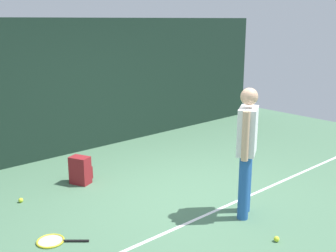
{
  "coord_description": "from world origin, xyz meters",
  "views": [
    {
      "loc": [
        -3.91,
        -3.99,
        2.52
      ],
      "look_at": [
        0.0,
        0.4,
        1.0
      ],
      "focal_mm": 44.29,
      "sensor_mm": 36.0,
      "label": 1
    }
  ],
  "objects": [
    {
      "name": "tennis_racket",
      "position": [
        -2.03,
        0.14,
        0.01
      ],
      "size": [
        0.58,
        0.54,
        0.03
      ],
      "rotation": [
        0.0,
        0.0,
        2.42
      ],
      "color": "black",
      "rests_on": "ground"
    },
    {
      "name": "court_line",
      "position": [
        0.0,
        -0.57,
        0.0
      ],
      "size": [
        9.0,
        0.05,
        0.0
      ],
      "primitive_type": "cube",
      "color": "white",
      "rests_on": "ground"
    },
    {
      "name": "tennis_ball_by_fence",
      "position": [
        -1.87,
        1.44,
        0.03
      ],
      "size": [
        0.07,
        0.07,
        0.07
      ],
      "primitive_type": "sphere",
      "color": "#CCE033",
      "rests_on": "ground"
    },
    {
      "name": "back_fence",
      "position": [
        0.0,
        3.0,
        1.27
      ],
      "size": [
        10.0,
        0.1,
        2.55
      ],
      "primitive_type": "cube",
      "color": "#192D23",
      "rests_on": "ground"
    },
    {
      "name": "tennis_ball_near_player",
      "position": [
        -0.07,
        -1.59,
        0.03
      ],
      "size": [
        0.07,
        0.07,
        0.07
      ],
      "primitive_type": "sphere",
      "color": "#CCE033",
      "rests_on": "ground"
    },
    {
      "name": "backpack",
      "position": [
        -0.86,
        1.51,
        0.21
      ],
      "size": [
        0.36,
        0.35,
        0.44
      ],
      "rotation": [
        0.0,
        0.0,
        1.98
      ],
      "color": "maroon",
      "rests_on": "ground"
    },
    {
      "name": "tennis_player",
      "position": [
        0.2,
        -0.89,
        0.97
      ],
      "size": [
        0.46,
        0.4,
        1.7
      ],
      "rotation": [
        0.0,
        0.0,
        -2.59
      ],
      "color": "#2659A5",
      "rests_on": "ground"
    },
    {
      "name": "ground_plane",
      "position": [
        0.0,
        0.0,
        0.0
      ],
      "size": [
        12.0,
        12.0,
        0.0
      ],
      "primitive_type": "plane",
      "color": "#4C7556"
    }
  ]
}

